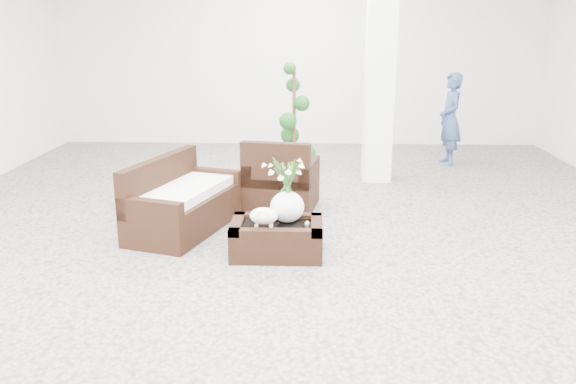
{
  "coord_description": "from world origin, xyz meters",
  "views": [
    {
      "loc": [
        0.19,
        -5.73,
        2.23
      ],
      "look_at": [
        0.0,
        -0.1,
        0.62
      ],
      "focal_mm": 36.85,
      "sensor_mm": 36.0,
      "label": 1
    }
  ],
  "objects_px": {
    "loveseat": "(184,195)",
    "armchair": "(282,173)",
    "coffee_table": "(277,240)",
    "topiary": "(294,121)"
  },
  "relations": [
    {
      "from": "coffee_table",
      "to": "topiary",
      "type": "relative_size",
      "value": 0.54
    },
    {
      "from": "coffee_table",
      "to": "armchair",
      "type": "bearing_deg",
      "value": 90.82
    },
    {
      "from": "loveseat",
      "to": "topiary",
      "type": "distance_m",
      "value": 2.84
    },
    {
      "from": "coffee_table",
      "to": "armchair",
      "type": "height_order",
      "value": "armchair"
    },
    {
      "from": "loveseat",
      "to": "armchair",
      "type": "bearing_deg",
      "value": -31.51
    },
    {
      "from": "loveseat",
      "to": "coffee_table",
      "type": "bearing_deg",
      "value": -105.83
    },
    {
      "from": "coffee_table",
      "to": "armchair",
      "type": "distance_m",
      "value": 1.62
    },
    {
      "from": "topiary",
      "to": "armchair",
      "type": "bearing_deg",
      "value": -93.86
    },
    {
      "from": "loveseat",
      "to": "topiary",
      "type": "xyz_separation_m",
      "value": [
        1.15,
        2.56,
        0.43
      ]
    },
    {
      "from": "armchair",
      "to": "topiary",
      "type": "distance_m",
      "value": 1.72
    }
  ]
}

